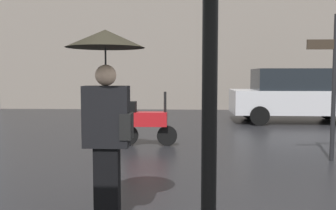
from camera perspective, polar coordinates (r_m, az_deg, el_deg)
name	(u,v)px	position (r m, az deg, el deg)	size (l,w,h in m)	color
pedestrian_with_umbrella	(107,85)	(4.01, -9.51, 3.02)	(0.85, 0.85, 2.09)	black
parked_scooter	(146,122)	(8.39, -3.49, -2.57)	(1.35, 0.32, 1.23)	black
parked_car_left	(295,95)	(13.29, 19.02, 1.46)	(4.39, 2.05, 1.82)	silver
street_signpost	(335,72)	(7.48, 24.45, 4.63)	(1.08, 0.08, 2.72)	black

